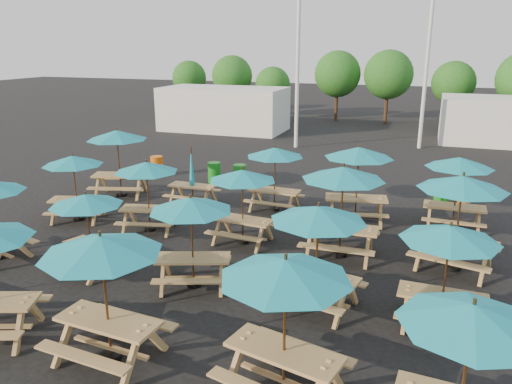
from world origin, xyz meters
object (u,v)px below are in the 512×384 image
(picnic_unit_10, at_px, (242,180))
(picnic_unit_14, at_px, (343,179))
(picnic_unit_13, at_px, (318,220))
(waste_bin_2, at_px, (240,175))
(picnic_unit_8, at_px, (102,253))
(picnic_unit_5, at_px, (86,205))
(picnic_unit_11, at_px, (275,156))
(picnic_unit_9, at_px, (191,210))
(picnic_unit_6, at_px, (147,171))
(picnic_unit_17, at_px, (449,240))
(picnic_unit_7, at_px, (192,181))
(waste_bin_0, at_px, (157,166))
(picnic_unit_3, at_px, (117,139))
(picnic_unit_2, at_px, (73,164))
(waste_bin_3, at_px, (442,194))
(picnic_unit_12, at_px, (285,278))
(picnic_unit_19, at_px, (459,167))
(picnic_unit_16, at_px, (472,324))
(picnic_unit_18, at_px, (462,189))
(picnic_unit_15, at_px, (359,157))
(waste_bin_4, at_px, (463,193))

(picnic_unit_10, xyz_separation_m, picnic_unit_14, (2.80, -0.02, 0.28))
(picnic_unit_13, height_order, waste_bin_2, picnic_unit_13)
(picnic_unit_8, distance_m, picnic_unit_14, 6.74)
(picnic_unit_5, height_order, waste_bin_2, picnic_unit_5)
(picnic_unit_8, height_order, picnic_unit_10, picnic_unit_8)
(picnic_unit_8, xyz_separation_m, picnic_unit_11, (0.31, 9.09, -0.18))
(picnic_unit_9, xyz_separation_m, picnic_unit_13, (2.95, -0.03, 0.11))
(picnic_unit_6, distance_m, picnic_unit_17, 8.89)
(picnic_unit_17, distance_m, waste_bin_2, 11.60)
(picnic_unit_7, relative_size, waste_bin_0, 2.49)
(picnic_unit_3, distance_m, picnic_unit_17, 12.70)
(picnic_unit_2, bearing_deg, picnic_unit_3, 77.22)
(picnic_unit_11, distance_m, waste_bin_3, 6.16)
(picnic_unit_12, height_order, picnic_unit_19, picnic_unit_12)
(picnic_unit_13, bearing_deg, picnic_unit_16, -37.09)
(picnic_unit_13, bearing_deg, picnic_unit_18, 58.17)
(picnic_unit_3, relative_size, picnic_unit_13, 1.13)
(picnic_unit_9, xyz_separation_m, picnic_unit_19, (5.91, 6.05, 0.08))
(picnic_unit_9, bearing_deg, picnic_unit_14, 24.54)
(waste_bin_3, bearing_deg, picnic_unit_10, -134.40)
(picnic_unit_10, bearing_deg, picnic_unit_5, -130.06)
(picnic_unit_8, relative_size, picnic_unit_19, 1.05)
(picnic_unit_12, height_order, waste_bin_3, picnic_unit_12)
(picnic_unit_12, bearing_deg, picnic_unit_15, 104.12)
(picnic_unit_6, bearing_deg, picnic_unit_17, -31.87)
(picnic_unit_19, height_order, waste_bin_2, picnic_unit_19)
(picnic_unit_3, height_order, picnic_unit_11, picnic_unit_3)
(picnic_unit_12, distance_m, picnic_unit_15, 8.70)
(picnic_unit_16, relative_size, picnic_unit_18, 0.87)
(picnic_unit_9, distance_m, waste_bin_4, 10.93)
(picnic_unit_12, xyz_separation_m, picnic_unit_16, (2.64, -0.28, -0.11))
(picnic_unit_9, bearing_deg, picnic_unit_5, 162.33)
(picnic_unit_10, relative_size, waste_bin_3, 2.59)
(picnic_unit_14, bearing_deg, picnic_unit_6, 178.89)
(waste_bin_2, bearing_deg, picnic_unit_9, -76.11)
(picnic_unit_9, relative_size, picnic_unit_11, 1.10)
(picnic_unit_13, xyz_separation_m, picnic_unit_18, (2.90, 3.02, 0.13))
(picnic_unit_3, distance_m, picnic_unit_11, 5.99)
(picnic_unit_10, xyz_separation_m, waste_bin_3, (5.44, 5.56, -1.47))
(picnic_unit_3, bearing_deg, waste_bin_3, -2.92)
(picnic_unit_2, relative_size, picnic_unit_11, 1.06)
(picnic_unit_15, relative_size, picnic_unit_17, 1.14)
(picnic_unit_19, height_order, waste_bin_3, picnic_unit_19)
(picnic_unit_17, bearing_deg, picnic_unit_7, 147.69)
(picnic_unit_15, bearing_deg, waste_bin_4, 31.58)
(picnic_unit_10, xyz_separation_m, picnic_unit_11, (-0.01, 3.11, 0.03))
(picnic_unit_3, xyz_separation_m, picnic_unit_15, (8.78, 0.03, -0.04))
(picnic_unit_17, bearing_deg, picnic_unit_18, 85.66)
(picnic_unit_12, height_order, waste_bin_4, picnic_unit_12)
(picnic_unit_15, xyz_separation_m, waste_bin_2, (-5.09, 2.86, -1.71))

